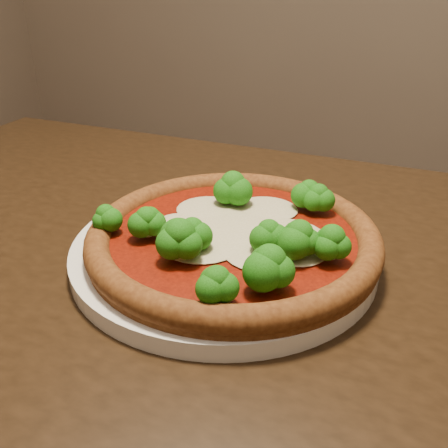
% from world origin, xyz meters
% --- Properties ---
extents(dining_table, '(1.14, 0.72, 0.75)m').
position_xyz_m(dining_table, '(0.06, -0.03, 0.64)').
color(dining_table, black).
rests_on(dining_table, floor).
extents(plate, '(0.32, 0.32, 0.02)m').
position_xyz_m(plate, '(0.07, -0.02, 0.76)').
color(plate, white).
rests_on(plate, dining_table).
extents(pizza, '(0.30, 0.30, 0.06)m').
position_xyz_m(pizza, '(0.09, -0.03, 0.78)').
color(pizza, brown).
rests_on(pizza, plate).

